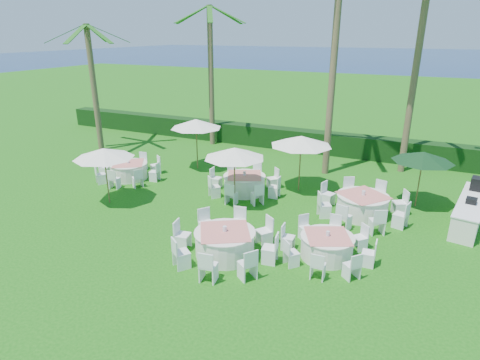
# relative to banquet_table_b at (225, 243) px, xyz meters

# --- Properties ---
(ground) EXTENTS (120.00, 120.00, 0.00)m
(ground) POSITION_rel_banquet_table_b_xyz_m (-1.47, 0.49, -0.44)
(ground) COLOR #13570E
(ground) RESTS_ON ground
(hedge) EXTENTS (34.00, 1.00, 1.20)m
(hedge) POSITION_rel_banquet_table_b_xyz_m (-1.47, 12.49, 0.16)
(hedge) COLOR black
(hedge) RESTS_ON ground
(ocean) EXTENTS (260.00, 260.00, 0.00)m
(ocean) POSITION_rel_banquet_table_b_xyz_m (-1.47, 102.49, -0.44)
(ocean) COLOR #082250
(ocean) RESTS_ON ground
(banquet_table_b) EXTENTS (3.33, 3.33, 1.00)m
(banquet_table_b) POSITION_rel_banquet_table_b_xyz_m (0.00, 0.00, 0.00)
(banquet_table_b) COLOR white
(banquet_table_b) RESTS_ON ground
(banquet_table_c) EXTENTS (2.88, 2.88, 0.88)m
(banquet_table_c) POSITION_rel_banquet_table_b_xyz_m (2.90, 1.23, -0.06)
(banquet_table_c) COLOR white
(banquet_table_c) RESTS_ON ground
(banquet_table_d) EXTENTS (3.06, 3.06, 0.93)m
(banquet_table_d) POSITION_rel_banquet_table_b_xyz_m (-7.30, 4.33, -0.03)
(banquet_table_d) COLOR white
(banquet_table_d) RESTS_ON ground
(banquet_table_e) EXTENTS (3.17, 3.17, 0.96)m
(banquet_table_e) POSITION_rel_banquet_table_b_xyz_m (-1.60, 5.00, -0.02)
(banquet_table_e) COLOR white
(banquet_table_e) RESTS_ON ground
(banquet_table_f) EXTENTS (3.35, 3.35, 1.01)m
(banquet_table_f) POSITION_rel_banquet_table_b_xyz_m (3.40, 4.74, 0.01)
(banquet_table_f) COLOR white
(banquet_table_f) RESTS_ON ground
(umbrella_a) EXTENTS (2.37, 2.37, 2.30)m
(umbrella_a) POSITION_rel_banquet_table_b_xyz_m (-6.17, 1.69, 1.66)
(umbrella_a) COLOR brown
(umbrella_a) RESTS_ON ground
(umbrella_b) EXTENTS (2.41, 2.41, 2.38)m
(umbrella_b) POSITION_rel_banquet_table_b_xyz_m (-1.43, 3.68, 1.73)
(umbrella_b) COLOR brown
(umbrella_b) RESTS_ON ground
(umbrella_c) EXTENTS (2.54, 2.54, 2.55)m
(umbrella_c) POSITION_rel_banquet_table_b_xyz_m (-5.12, 6.99, 1.88)
(umbrella_c) COLOR brown
(umbrella_c) RESTS_ON ground
(umbrella_d) EXTENTS (2.64, 2.64, 2.45)m
(umbrella_d) POSITION_rel_banquet_table_b_xyz_m (0.46, 6.28, 1.80)
(umbrella_d) COLOR brown
(umbrella_d) RESTS_ON ground
(umbrella_green) EXTENTS (2.31, 2.31, 2.26)m
(umbrella_green) POSITION_rel_banquet_table_b_xyz_m (5.23, 6.58, 1.63)
(umbrella_green) COLOR brown
(umbrella_green) RESTS_ON ground
(buffet_table) EXTENTS (1.50, 4.04, 1.40)m
(buffet_table) POSITION_rel_banquet_table_b_xyz_m (7.05, 5.81, 0.05)
(buffet_table) COLOR white
(buffet_table) RESTS_ON ground
(palm_b) EXTENTS (4.40, 3.95, 8.00)m
(palm_b) POSITION_rel_banquet_table_b_xyz_m (-6.72, 11.53, 4.00)
(palm_b) COLOR brown
(palm_b) RESTS_ON ground
(palm_c) EXTENTS (4.40, 4.10, 9.80)m
(palm_c) POSITION_rel_banquet_table_b_xyz_m (0.98, 9.03, 4.93)
(palm_c) COLOR brown
(palm_c) RESTS_ON ground
(palm_d) EXTENTS (4.41, 4.06, 9.09)m
(palm_d) POSITION_rel_banquet_table_b_xyz_m (4.37, 10.93, 4.57)
(palm_d) COLOR brown
(palm_d) RESTS_ON ground
(palm_f) EXTENTS (4.32, 4.32, 7.00)m
(palm_f) POSITION_rel_banquet_table_b_xyz_m (-12.07, 7.59, 3.49)
(palm_f) COLOR brown
(palm_f) RESTS_ON ground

